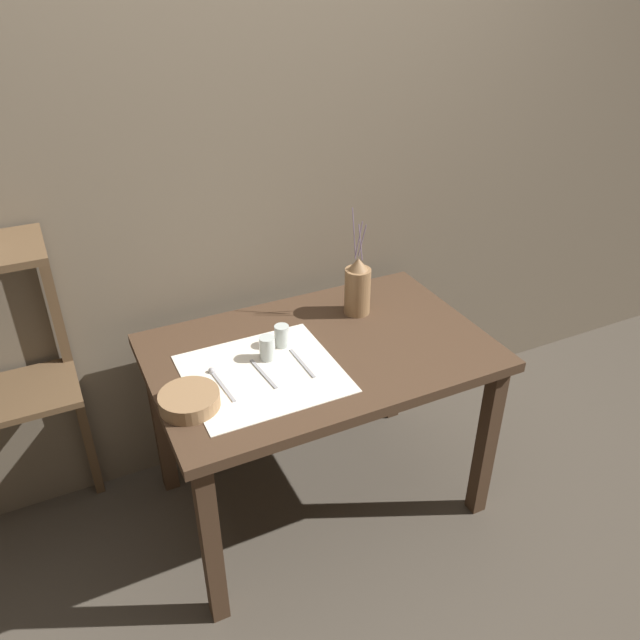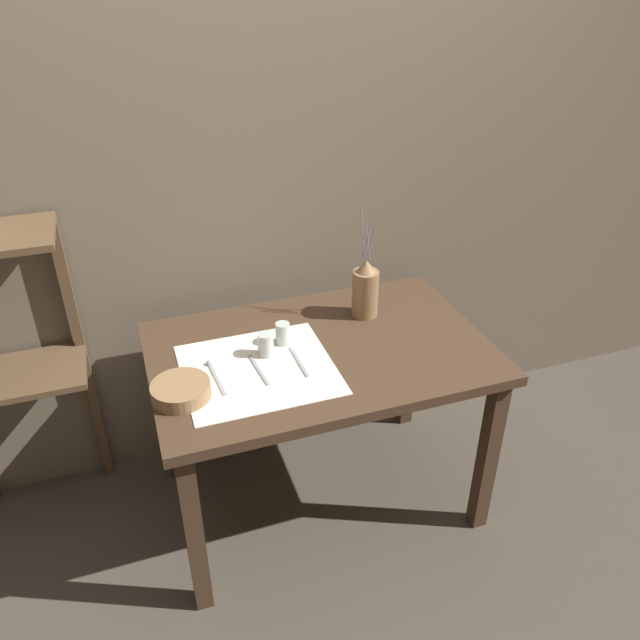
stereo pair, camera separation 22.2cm
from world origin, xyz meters
The scene contains 11 objects.
ground_plane centered at (0.00, 0.00, 0.00)m, with size 12.00×12.00×0.00m, color #473F35.
stone_wall_back centered at (0.00, 0.51, 1.20)m, with size 7.00×0.06×2.40m.
wooden_table centered at (0.00, 0.00, 0.66)m, with size 1.23×0.80×0.76m.
linen_cloth centered at (-0.25, -0.06, 0.76)m, with size 0.52×0.48×0.00m.
pitcher_with_flowers centered at (0.25, 0.17, 0.87)m, with size 0.10×0.10×0.43m.
wooden_bowl centered at (-0.52, -0.13, 0.78)m, with size 0.19×0.19×0.05m.
glass_tumbler_near centered at (-0.20, 0.02, 0.80)m, with size 0.06×0.06×0.09m.
glass_tumbler_far centered at (-0.12, 0.07, 0.80)m, with size 0.05×0.05×0.08m.
spoon_inner centered at (-0.40, -0.01, 0.76)m, with size 0.03×0.20×0.02m.
fork_inner centered at (-0.25, -0.07, 0.76)m, with size 0.03×0.19×0.00m.
fork_outer centered at (-0.10, -0.07, 0.76)m, with size 0.02×0.19×0.00m.
Camera 1 is at (-0.83, -1.72, 2.02)m, focal length 35.00 mm.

